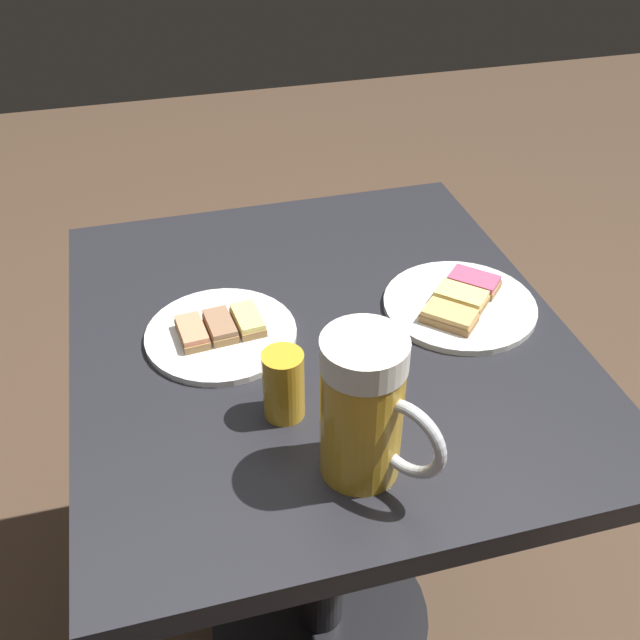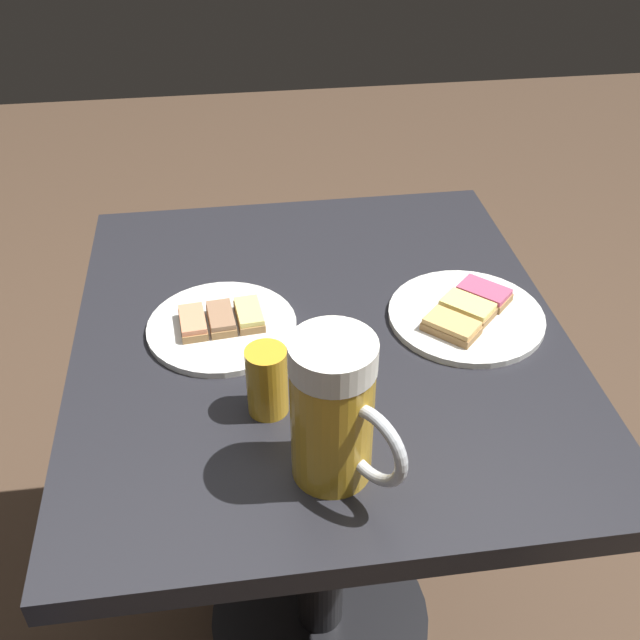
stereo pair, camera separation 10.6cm
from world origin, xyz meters
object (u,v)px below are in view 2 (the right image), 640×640
at_px(plate_far, 467,315).
at_px(beer_mug, 335,413).
at_px(beer_glass_small, 267,381).
at_px(plate_near, 222,325).

xyz_separation_m(plate_far, beer_mug, (0.24, 0.26, 0.08)).
xyz_separation_m(plate_far, beer_glass_small, (0.30, 0.15, 0.04)).
relative_size(plate_near, beer_mug, 1.14).
bearing_deg(beer_glass_small, plate_near, -72.93).
bearing_deg(beer_mug, plate_far, -132.41).
bearing_deg(plate_far, beer_mug, 47.59).
bearing_deg(plate_near, beer_mug, 112.72).
bearing_deg(plate_far, beer_glass_small, 25.62).
height_order(plate_far, beer_mug, beer_mug).
relative_size(plate_far, beer_glass_small, 2.42).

